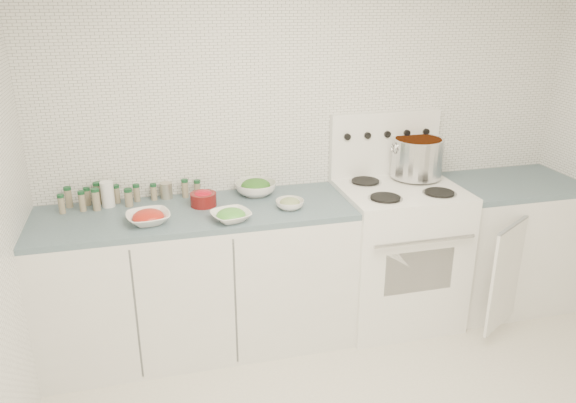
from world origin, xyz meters
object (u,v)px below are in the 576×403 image
object	(u,v)px
stock_pot	(417,156)
bowl_snowpea	(231,215)
stove	(396,249)
bowl_tomato	(148,217)

from	to	relation	value
stock_pot	bowl_snowpea	bearing A→B (deg)	-165.03
stove	bowl_snowpea	bearing A→B (deg)	-169.96
stove	stock_pot	xyz separation A→B (m)	(0.18, 0.15, 0.59)
bowl_snowpea	stove	bearing A→B (deg)	10.04
stock_pot	bowl_tomato	xyz separation A→B (m)	(-1.75, -0.27, -0.15)
stove	bowl_snowpea	distance (m)	1.22
stove	stock_pot	world-z (taller)	stove
stock_pot	bowl_snowpea	xyz separation A→B (m)	(-1.30, -0.35, -0.15)
bowl_tomato	bowl_snowpea	size ratio (longest dim) A/B	1.02
bowl_tomato	bowl_snowpea	xyz separation A→B (m)	(0.45, -0.08, -0.00)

